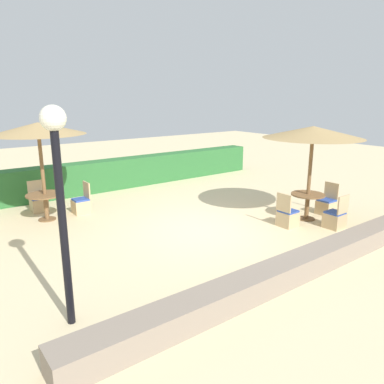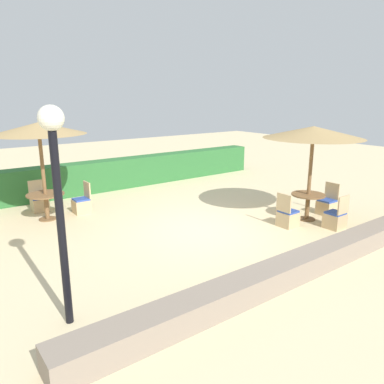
{
  "view_description": "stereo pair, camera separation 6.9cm",
  "coord_description": "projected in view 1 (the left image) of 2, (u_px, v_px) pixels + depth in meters",
  "views": [
    {
      "loc": [
        -5.89,
        -7.2,
        3.44
      ],
      "look_at": [
        0.0,
        0.6,
        0.9
      ],
      "focal_mm": 35.0,
      "sensor_mm": 36.0,
      "label": 1
    },
    {
      "loc": [
        -5.84,
        -7.24,
        3.44
      ],
      "look_at": [
        0.0,
        0.6,
        0.9
      ],
      "focal_mm": 35.0,
      "sensor_mm": 36.0,
      "label": 2
    }
  ],
  "objects": [
    {
      "name": "ground_plane",
      "position": [
        206.0,
        230.0,
        9.87
      ],
      "size": [
        40.0,
        40.0,
        0.0
      ],
      "primitive_type": "plane",
      "color": "beige"
    },
    {
      "name": "hedge_row",
      "position": [
        112.0,
        174.0,
        14.04
      ],
      "size": [
        13.0,
        0.7,
        1.11
      ],
      "primitive_type": "cube",
      "color": "#2D6B33",
      "rests_on": "ground_plane"
    },
    {
      "name": "patio_chair_back_left_east",
      "position": [
        81.0,
        205.0,
        11.18
      ],
      "size": [
        0.46,
        0.46,
        0.93
      ],
      "rotation": [
        0.0,
        0.0,
        1.57
      ],
      "color": "tan",
      "rests_on": "ground_plane"
    },
    {
      "name": "lamp_post",
      "position": [
        58.0,
        175.0,
        5.25
      ],
      "size": [
        0.36,
        0.36,
        3.32
      ],
      "color": "black",
      "rests_on": "ground_plane"
    },
    {
      "name": "patio_chair_front_right_east",
      "position": [
        326.0,
        205.0,
        11.11
      ],
      "size": [
        0.46,
        0.46,
        0.93
      ],
      "rotation": [
        0.0,
        0.0,
        1.57
      ],
      "color": "tan",
      "rests_on": "ground_plane"
    },
    {
      "name": "patio_chair_back_left_north",
      "position": [
        39.0,
        203.0,
        11.36
      ],
      "size": [
        0.46,
        0.46,
        0.93
      ],
      "rotation": [
        0.0,
        0.0,
        3.14
      ],
      "color": "tan",
      "rests_on": "ground_plane"
    },
    {
      "name": "parasol_back_left",
      "position": [
        38.0,
        129.0,
        10.0
      ],
      "size": [
        2.5,
        2.5,
        2.74
      ],
      "color": "brown",
      "rests_on": "ground_plane"
    },
    {
      "name": "round_table_front_right",
      "position": [
        308.0,
        200.0,
        10.56
      ],
      "size": [
        0.93,
        0.93,
        0.75
      ],
      "color": "brown",
      "rests_on": "ground_plane"
    },
    {
      "name": "parasol_front_right",
      "position": [
        313.0,
        133.0,
        10.08
      ],
      "size": [
        2.69,
        2.69,
        2.63
      ],
      "color": "brown",
      "rests_on": "ground_plane"
    },
    {
      "name": "stone_border",
      "position": [
        305.0,
        263.0,
        7.4
      ],
      "size": [
        10.0,
        0.56,
        0.43
      ],
      "primitive_type": "cube",
      "color": "gray",
      "rests_on": "ground_plane"
    },
    {
      "name": "patio_chair_front_right_south",
      "position": [
        335.0,
        219.0,
        9.93
      ],
      "size": [
        0.46,
        0.46,
        0.93
      ],
      "color": "tan",
      "rests_on": "ground_plane"
    },
    {
      "name": "round_table_back_left",
      "position": [
        45.0,
        200.0,
        10.49
      ],
      "size": [
        1.03,
        1.03,
        0.76
      ],
      "color": "brown",
      "rests_on": "ground_plane"
    },
    {
      "name": "patio_chair_front_right_west",
      "position": [
        287.0,
        217.0,
        10.06
      ],
      "size": [
        0.46,
        0.46,
        0.93
      ],
      "rotation": [
        0.0,
        0.0,
        -1.57
      ],
      "color": "tan",
      "rests_on": "ground_plane"
    }
  ]
}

